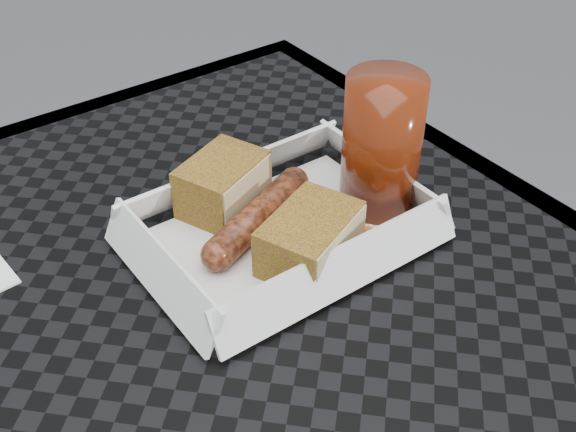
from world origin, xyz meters
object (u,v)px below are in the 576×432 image
object	(u,v)px
patio_table	(170,432)
bratwurst	(258,216)
food_tray	(281,235)
drink_glass	(382,146)

from	to	relation	value
patio_table	bratwurst	xyz separation A→B (m)	(0.15, 0.09, 0.09)
food_tray	drink_glass	distance (m)	0.12
patio_table	food_tray	xyz separation A→B (m)	(0.16, 0.07, 0.08)
bratwurst	drink_glass	xyz separation A→B (m)	(0.11, -0.03, 0.05)
bratwurst	drink_glass	world-z (taller)	drink_glass
patio_table	drink_glass	xyz separation A→B (m)	(0.26, 0.05, 0.14)
food_tray	patio_table	bearing A→B (deg)	-156.39
patio_table	drink_glass	size ratio (longest dim) A/B	6.11
food_tray	drink_glass	bearing A→B (deg)	-8.29
food_tray	bratwurst	distance (m)	0.03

